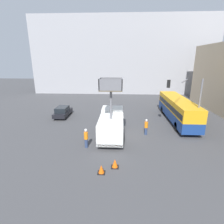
{
  "coord_description": "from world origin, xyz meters",
  "views": [
    {
      "loc": [
        -0.38,
        -18.34,
        8.18
      ],
      "look_at": [
        -1.35,
        0.46,
        2.54
      ],
      "focal_mm": 28.0,
      "sensor_mm": 36.0,
      "label": 1
    }
  ],
  "objects_px": {
    "road_worker_near_truck": "(86,138)",
    "traffic_light_pole": "(188,97)",
    "traffic_cone_mid_road": "(101,169)",
    "utility_truck": "(112,123)",
    "parked_car_curbside": "(63,112)",
    "city_bus": "(177,108)",
    "traffic_cone_near_truck": "(115,163)",
    "road_worker_directing": "(146,127)"
  },
  "relations": [
    {
      "from": "road_worker_near_truck",
      "to": "traffic_light_pole",
      "type": "bearing_deg",
      "value": 97.44
    },
    {
      "from": "road_worker_near_truck",
      "to": "traffic_cone_mid_road",
      "type": "bearing_deg",
      "value": 11.24
    },
    {
      "from": "utility_truck",
      "to": "parked_car_curbside",
      "type": "distance_m",
      "value": 10.18
    },
    {
      "from": "city_bus",
      "to": "road_worker_near_truck",
      "type": "relative_size",
      "value": 6.09
    },
    {
      "from": "city_bus",
      "to": "parked_car_curbside",
      "type": "height_order",
      "value": "city_bus"
    },
    {
      "from": "city_bus",
      "to": "road_worker_near_truck",
      "type": "bearing_deg",
      "value": 118.72
    },
    {
      "from": "road_worker_near_truck",
      "to": "parked_car_curbside",
      "type": "height_order",
      "value": "road_worker_near_truck"
    },
    {
      "from": "traffic_light_pole",
      "to": "traffic_cone_mid_road",
      "type": "relative_size",
      "value": 9.59
    },
    {
      "from": "road_worker_near_truck",
      "to": "parked_car_curbside",
      "type": "xyz_separation_m",
      "value": [
        -5.35,
        9.33,
        -0.21
      ]
    },
    {
      "from": "city_bus",
      "to": "traffic_cone_mid_road",
      "type": "relative_size",
      "value": 17.96
    },
    {
      "from": "traffic_cone_near_truck",
      "to": "parked_car_curbside",
      "type": "relative_size",
      "value": 0.17
    },
    {
      "from": "road_worker_directing",
      "to": "parked_car_curbside",
      "type": "relative_size",
      "value": 0.44
    },
    {
      "from": "road_worker_directing",
      "to": "road_worker_near_truck",
      "type": "bearing_deg",
      "value": -148.38
    },
    {
      "from": "road_worker_directing",
      "to": "parked_car_curbside",
      "type": "xyz_separation_m",
      "value": [
        -11.53,
        5.97,
        -0.15
      ]
    },
    {
      "from": "traffic_light_pole",
      "to": "traffic_cone_mid_road",
      "type": "xyz_separation_m",
      "value": [
        -8.85,
        -8.25,
        -3.94
      ]
    },
    {
      "from": "traffic_cone_near_truck",
      "to": "traffic_cone_mid_road",
      "type": "height_order",
      "value": "traffic_cone_near_truck"
    },
    {
      "from": "city_bus",
      "to": "parked_car_curbside",
      "type": "xyz_separation_m",
      "value": [
        -16.37,
        1.11,
        -1.1
      ]
    },
    {
      "from": "road_worker_directing",
      "to": "traffic_cone_near_truck",
      "type": "height_order",
      "value": "road_worker_directing"
    },
    {
      "from": "utility_truck",
      "to": "traffic_cone_near_truck",
      "type": "bearing_deg",
      "value": -84.37
    },
    {
      "from": "road_worker_directing",
      "to": "parked_car_curbside",
      "type": "bearing_deg",
      "value": 155.7
    },
    {
      "from": "utility_truck",
      "to": "road_worker_directing",
      "type": "xyz_separation_m",
      "value": [
        3.87,
        0.68,
        -0.66
      ]
    },
    {
      "from": "road_worker_directing",
      "to": "traffic_cone_mid_road",
      "type": "bearing_deg",
      "value": -117.33
    },
    {
      "from": "utility_truck",
      "to": "traffic_light_pole",
      "type": "xyz_separation_m",
      "value": [
        8.44,
        1.62,
        2.66
      ]
    },
    {
      "from": "utility_truck",
      "to": "road_worker_directing",
      "type": "distance_m",
      "value": 3.99
    },
    {
      "from": "city_bus",
      "to": "traffic_cone_near_truck",
      "type": "bearing_deg",
      "value": 136.43
    },
    {
      "from": "utility_truck",
      "to": "traffic_cone_mid_road",
      "type": "distance_m",
      "value": 6.76
    },
    {
      "from": "traffic_cone_mid_road",
      "to": "parked_car_curbside",
      "type": "distance_m",
      "value": 15.13
    },
    {
      "from": "traffic_light_pole",
      "to": "road_worker_near_truck",
      "type": "relative_size",
      "value": 3.26
    },
    {
      "from": "utility_truck",
      "to": "city_bus",
      "type": "distance_m",
      "value": 10.32
    },
    {
      "from": "city_bus",
      "to": "traffic_cone_near_truck",
      "type": "relative_size",
      "value": 16.88
    },
    {
      "from": "traffic_cone_mid_road",
      "to": "traffic_light_pole",
      "type": "bearing_deg",
      "value": 42.99
    },
    {
      "from": "parked_car_curbside",
      "to": "traffic_cone_near_truck",
      "type": "bearing_deg",
      "value": -56.6
    },
    {
      "from": "traffic_cone_mid_road",
      "to": "road_worker_near_truck",
      "type": "bearing_deg",
      "value": 115.63
    },
    {
      "from": "utility_truck",
      "to": "parked_car_curbside",
      "type": "xyz_separation_m",
      "value": [
        -7.66,
        6.65,
        -0.82
      ]
    },
    {
      "from": "traffic_cone_near_truck",
      "to": "utility_truck",
      "type": "bearing_deg",
      "value": 95.63
    },
    {
      "from": "city_bus",
      "to": "traffic_cone_mid_road",
      "type": "height_order",
      "value": "city_bus"
    },
    {
      "from": "traffic_cone_mid_road",
      "to": "city_bus",
      "type": "bearing_deg",
      "value": 53.12
    },
    {
      "from": "traffic_cone_near_truck",
      "to": "city_bus",
      "type": "bearing_deg",
      "value": 54.43
    },
    {
      "from": "road_worker_near_truck",
      "to": "parked_car_curbside",
      "type": "distance_m",
      "value": 10.76
    },
    {
      "from": "traffic_light_pole",
      "to": "traffic_cone_near_truck",
      "type": "xyz_separation_m",
      "value": [
        -7.86,
        -7.46,
        -3.92
      ]
    },
    {
      "from": "parked_car_curbside",
      "to": "road_worker_directing",
      "type": "bearing_deg",
      "value": -27.38
    },
    {
      "from": "utility_truck",
      "to": "road_worker_near_truck",
      "type": "xyz_separation_m",
      "value": [
        -2.31,
        -2.68,
        -0.61
      ]
    }
  ]
}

